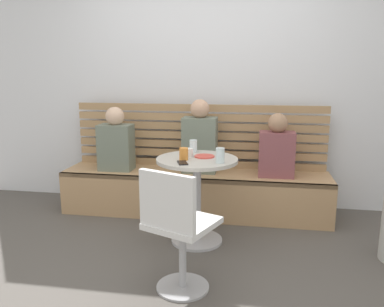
{
  "coord_description": "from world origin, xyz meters",
  "views": [
    {
      "loc": [
        0.61,
        -2.58,
        1.45
      ],
      "look_at": [
        0.06,
        0.66,
        0.75
      ],
      "focal_mm": 36.41,
      "sensor_mm": 36.0,
      "label": 1
    }
  ],
  "objects": [
    {
      "name": "booth_backrest",
      "position": [
        0.0,
        1.44,
        0.78
      ],
      "size": [
        2.65,
        0.04,
        0.67
      ],
      "color": "#A68157",
      "rests_on": "booth_bench"
    },
    {
      "name": "person_adult",
      "position": [
        0.05,
        1.23,
        0.77
      ],
      "size": [
        0.34,
        0.22,
        0.74
      ],
      "color": "slate",
      "rests_on": "booth_bench"
    },
    {
      "name": "cup_water_clear",
      "position": [
        0.06,
        0.77,
        0.8
      ],
      "size": [
        0.07,
        0.07,
        0.11
      ],
      "primitive_type": "cylinder",
      "color": "white",
      "rests_on": "cafe_table"
    },
    {
      "name": "booth_bench",
      "position": [
        0.0,
        1.2,
        0.22
      ],
      "size": [
        2.7,
        0.52,
        0.44
      ],
      "color": "tan",
      "rests_on": "ground"
    },
    {
      "name": "cup_ceramic_white",
      "position": [
        0.05,
        0.58,
        0.78
      ],
      "size": [
        0.08,
        0.08,
        0.07
      ],
      "primitive_type": "cylinder",
      "color": "white",
      "rests_on": "cafe_table"
    },
    {
      "name": "back_wall",
      "position": [
        0.0,
        1.64,
        1.45
      ],
      "size": [
        5.2,
        0.1,
        2.9
      ],
      "primitive_type": "cube",
      "color": "silver",
      "rests_on": "ground"
    },
    {
      "name": "cafe_table",
      "position": [
        0.13,
        0.53,
        0.52
      ],
      "size": [
        0.68,
        0.68,
        0.74
      ],
      "color": "#ADADB2",
      "rests_on": "ground"
    },
    {
      "name": "plate_small",
      "position": [
        0.18,
        0.59,
        0.75
      ],
      "size": [
        0.17,
        0.17,
        0.01
      ],
      "primitive_type": "cylinder",
      "color": "#DB4C42",
      "rests_on": "cafe_table"
    },
    {
      "name": "cup_glass_tall",
      "position": [
        0.33,
        0.4,
        0.8
      ],
      "size": [
        0.07,
        0.07,
        0.12
      ],
      "primitive_type": "cylinder",
      "color": "silver",
      "rests_on": "cafe_table"
    },
    {
      "name": "white_chair",
      "position": [
        0.13,
        -0.28,
        0.46
      ],
      "size": [
        0.52,
        0.52,
        0.85
      ],
      "color": "#ADADB2",
      "rests_on": "ground"
    },
    {
      "name": "person_child_middle",
      "position": [
        0.81,
        1.19,
        0.71
      ],
      "size": [
        0.34,
        0.22,
        0.62
      ],
      "color": "brown",
      "rests_on": "booth_bench"
    },
    {
      "name": "ground",
      "position": [
        0.0,
        0.0,
        0.0
      ],
      "size": [
        8.0,
        8.0,
        0.0
      ],
      "primitive_type": "plane",
      "color": "#514C47"
    },
    {
      "name": "person_child_left",
      "position": [
        -0.82,
        1.17,
        0.73
      ],
      "size": [
        0.34,
        0.22,
        0.65
      ],
      "color": "slate",
      "rests_on": "booth_bench"
    },
    {
      "name": "phone_on_table",
      "position": [
        0.04,
        0.33,
        0.74
      ],
      "size": [
        0.11,
        0.16,
        0.01
      ],
      "primitive_type": "cube",
      "rotation": [
        0.0,
        0.0,
        0.35
      ],
      "color": "black",
      "rests_on": "cafe_table"
    },
    {
      "name": "cup_tumbler_orange",
      "position": [
        0.03,
        0.45,
        0.79
      ],
      "size": [
        0.07,
        0.07,
        0.1
      ],
      "primitive_type": "cylinder",
      "color": "orange",
      "rests_on": "cafe_table"
    }
  ]
}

